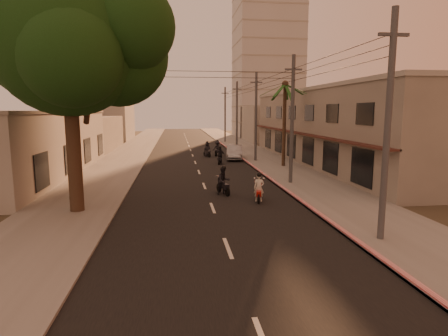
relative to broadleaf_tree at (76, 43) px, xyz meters
The scene contains 20 objects.
ground 10.96m from the broadleaf_tree, 17.97° to the right, with size 160.00×160.00×0.00m, color #383023.
road 20.84m from the broadleaf_tree, 69.68° to the left, with size 10.00×140.00×0.02m, color black.
sidewalk_right 24.26m from the broadleaf_tree, 51.68° to the left, with size 5.00×140.00×0.12m, color slate.
sidewalk_left 19.76m from the broadleaf_tree, 92.85° to the left, with size 5.00×140.00×0.12m, color slate.
curb_stripe 19.30m from the broadleaf_tree, 47.67° to the left, with size 0.20×60.00×0.20m, color red.
shophouse_row 26.41m from the broadleaf_tree, 37.63° to the left, with size 8.80×34.20×7.30m.
left_building 15.15m from the broadleaf_tree, 121.87° to the left, with size 8.20×24.20×5.20m.
distant_tower 58.67m from the broadleaf_tree, 67.22° to the left, with size 12.10×12.10×28.00m.
broadleaf_tree is the anchor object (origin of this frame).
palm_tree 20.18m from the broadleaf_tree, 43.48° to the left, with size 5.00×5.00×8.20m.
utility_poles 22.06m from the broadleaf_tree, 54.34° to the left, with size 1.20×48.26×9.00m.
filler_right 47.87m from the broadleaf_tree, 64.31° to the left, with size 8.00×14.00×6.00m, color #9A968B.
filler_left_near 33.30m from the broadleaf_tree, 103.06° to the left, with size 8.00×14.00×4.40m, color #9A968B.
filler_left_far 50.64m from the broadleaf_tree, 98.43° to the left, with size 8.00×14.00×7.00m, color #9A968B.
scooter_red 12.21m from the broadleaf_tree, ahead, with size 0.84×1.73×1.72m.
scooter_mid_a 11.22m from the broadleaf_tree, 21.98° to the left, with size 1.21×1.82×1.84m.
scooter_mid_b 20.22m from the broadleaf_tree, 61.39° to the left, with size 1.22×1.81×1.82m.
scooter_far_a 25.06m from the broadleaf_tree, 69.86° to the left, with size 1.15×1.75×1.78m.
scooter_far_b 26.26m from the broadleaf_tree, 67.83° to the left, with size 1.60×1.77×1.85m.
parked_car 23.88m from the broadleaf_tree, 61.16° to the left, with size 2.25×4.85×1.54m, color #989A9F.
Camera 1 is at (-1.89, -17.53, 5.22)m, focal length 30.00 mm.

